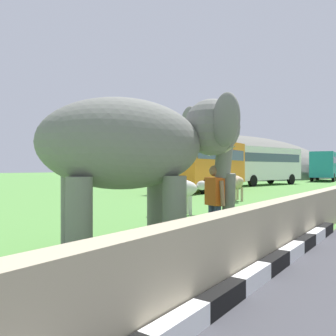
# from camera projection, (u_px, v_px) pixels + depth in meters

# --- Properties ---
(barrier_parapet) EXTENTS (28.00, 0.36, 1.00)m
(barrier_parapet) POSITION_uv_depth(u_px,v_px,m) (203.00, 259.00, 4.21)
(barrier_parapet) COLOR tan
(barrier_parapet) RESTS_ON ground_plane
(elephant) EXTENTS (3.95, 3.54, 3.02)m
(elephant) POSITION_uv_depth(u_px,v_px,m) (142.00, 147.00, 6.61)
(elephant) COLOR slate
(elephant) RESTS_ON ground_plane
(person_handler) EXTENTS (0.39, 0.63, 1.66)m
(person_handler) POSITION_uv_depth(u_px,v_px,m) (215.00, 200.00, 7.35)
(person_handler) COLOR navy
(person_handler) RESTS_ON ground_plane
(bus_orange) EXTENTS (8.83, 3.13, 3.50)m
(bus_orange) POSITION_uv_depth(u_px,v_px,m) (207.00, 161.00, 24.53)
(bus_orange) COLOR orange
(bus_orange) RESTS_ON ground_plane
(bus_white) EXTENTS (9.99, 4.79, 3.50)m
(bus_white) POSITION_uv_depth(u_px,v_px,m) (262.00, 163.00, 33.11)
(bus_white) COLOR silver
(bus_white) RESTS_ON ground_plane
(bus_teal) EXTENTS (9.15, 3.44, 3.50)m
(bus_teal) POSITION_uv_depth(u_px,v_px,m) (325.00, 164.00, 43.45)
(bus_teal) COLOR teal
(bus_teal) RESTS_ON ground_plane
(cow_near) EXTENTS (1.70, 1.56, 1.23)m
(cow_near) POSITION_uv_depth(u_px,v_px,m) (177.00, 189.00, 11.94)
(cow_near) COLOR beige
(cow_near) RESTS_ON ground_plane
(cow_mid) EXTENTS (1.75, 1.49, 1.23)m
(cow_mid) POSITION_uv_depth(u_px,v_px,m) (236.00, 183.00, 17.16)
(cow_mid) COLOR tan
(cow_mid) RESTS_ON ground_plane
(hill_east) EXTENTS (46.43, 37.15, 14.65)m
(hill_east) POSITION_uv_depth(u_px,v_px,m) (220.00, 177.00, 62.99)
(hill_east) COLOR slate
(hill_east) RESTS_ON ground_plane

